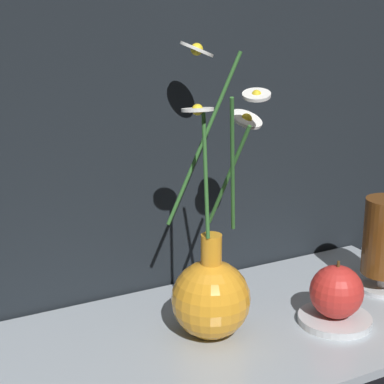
{
  "coord_description": "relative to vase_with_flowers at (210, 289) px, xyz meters",
  "views": [
    {
      "loc": [
        -0.34,
        -0.66,
        0.43
      ],
      "look_at": [
        0.01,
        0.0,
        0.21
      ],
      "focal_mm": 60.0,
      "sensor_mm": 36.0,
      "label": 1
    }
  ],
  "objects": [
    {
      "name": "vase_with_flowers",
      "position": [
        0.0,
        0.0,
        0.0
      ],
      "size": [
        0.14,
        0.17,
        0.38
      ],
      "color": "orange",
      "rests_on": "shelf"
    },
    {
      "name": "saucer_plate",
      "position": [
        0.17,
        -0.05,
        -0.06
      ],
      "size": [
        0.1,
        0.1,
        0.01
      ],
      "color": "silver",
      "rests_on": "shelf"
    },
    {
      "name": "shelf",
      "position": [
        -0.04,
        -0.0,
        -0.07
      ],
      "size": [
        0.86,
        0.34,
        0.01
      ],
      "color": "#9EA8B2",
      "rests_on": "ground_plane"
    },
    {
      "name": "ground_plane",
      "position": [
        -0.04,
        -0.0,
        -0.08
      ],
      "size": [
        6.0,
        6.0,
        0.0
      ],
      "primitive_type": "plane",
      "color": "black"
    },
    {
      "name": "orange_fruit",
      "position": [
        0.17,
        -0.05,
        -0.02
      ],
      "size": [
        0.07,
        0.07,
        0.08
      ],
      "color": "red",
      "rests_on": "saucer_plate"
    },
    {
      "name": "tea_glass",
      "position": [
        0.3,
        -0.0,
        0.02
      ],
      "size": [
        0.07,
        0.07,
        0.15
      ],
      "color": "silver",
      "rests_on": "shelf"
    }
  ]
}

